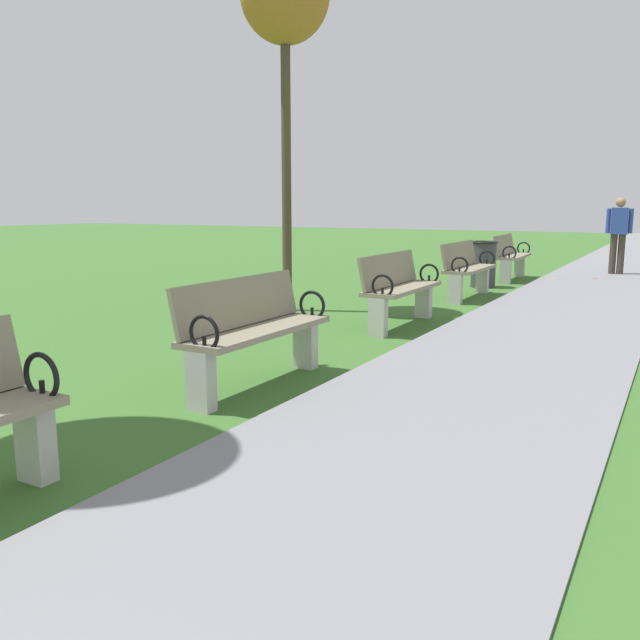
% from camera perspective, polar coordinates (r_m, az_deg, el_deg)
% --- Properties ---
extents(paved_walkway, '(2.25, 44.00, 0.02)m').
position_cam_1_polar(paved_walkway, '(16.48, 23.97, 3.95)').
color(paved_walkway, slate).
rests_on(paved_walkway, ground).
extents(park_bench_3, '(0.49, 1.61, 0.90)m').
position_cam_1_polar(park_bench_3, '(5.43, -5.78, -0.77)').
color(park_bench_3, gray).
rests_on(park_bench_3, ground).
extents(park_bench_4, '(0.48, 1.60, 0.90)m').
position_cam_1_polar(park_bench_4, '(8.18, 6.85, 2.82)').
color(park_bench_4, gray).
rests_on(park_bench_4, ground).
extents(park_bench_5, '(0.48, 1.60, 0.90)m').
position_cam_1_polar(park_bench_5, '(10.88, 12.61, 4.41)').
color(park_bench_5, gray).
rests_on(park_bench_5, ground).
extents(park_bench_6, '(0.53, 1.62, 0.90)m').
position_cam_1_polar(park_bench_6, '(13.79, 16.19, 5.38)').
color(park_bench_6, gray).
rests_on(park_bench_6, ground).
extents(pedestrian_walking, '(0.53, 0.25, 1.62)m').
position_cam_1_polar(pedestrian_walking, '(15.54, 24.45, 7.00)').
color(pedestrian_walking, '#3D3328').
rests_on(pedestrian_walking, paved_walkway).
extents(trash_bin, '(0.48, 0.48, 0.84)m').
position_cam_1_polar(trash_bin, '(12.40, 13.98, 4.73)').
color(trash_bin, '#38383D').
rests_on(trash_bin, ground).
extents(scattered_leaves, '(3.38, 17.43, 0.02)m').
position_cam_1_polar(scattered_leaves, '(7.68, 4.98, -1.19)').
color(scattered_leaves, brown).
rests_on(scattered_leaves, ground).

